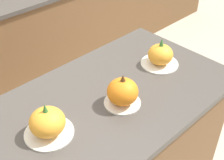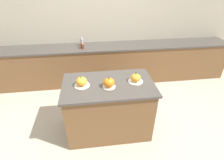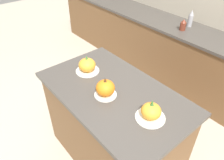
# 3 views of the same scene
# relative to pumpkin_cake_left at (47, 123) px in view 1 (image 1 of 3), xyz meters

# --- Properties ---
(kitchen_island) EXTENTS (1.34, 0.79, 0.91)m
(kitchen_island) POSITION_rel_pumpkin_cake_left_xyz_m (0.38, -0.00, -0.51)
(kitchen_island) COLOR brown
(kitchen_island) RESTS_ON ground_plane
(pumpkin_cake_left) EXTENTS (0.22, 0.22, 0.17)m
(pumpkin_cake_left) POSITION_rel_pumpkin_cake_left_xyz_m (0.00, 0.00, 0.00)
(pumpkin_cake_left) COLOR silver
(pumpkin_cake_left) RESTS_ON kitchen_island
(pumpkin_cake_center) EXTENTS (0.18, 0.18, 0.17)m
(pumpkin_cake_center) POSITION_rel_pumpkin_cake_left_xyz_m (0.38, -0.09, 0.01)
(pumpkin_cake_center) COLOR silver
(pumpkin_cake_center) RESTS_ON kitchen_island
(pumpkin_cake_right) EXTENTS (0.22, 0.22, 0.17)m
(pumpkin_cake_right) POSITION_rel_pumpkin_cake_left_xyz_m (0.78, 0.01, -0.00)
(pumpkin_cake_right) COLOR silver
(pumpkin_cake_right) RESTS_ON kitchen_island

